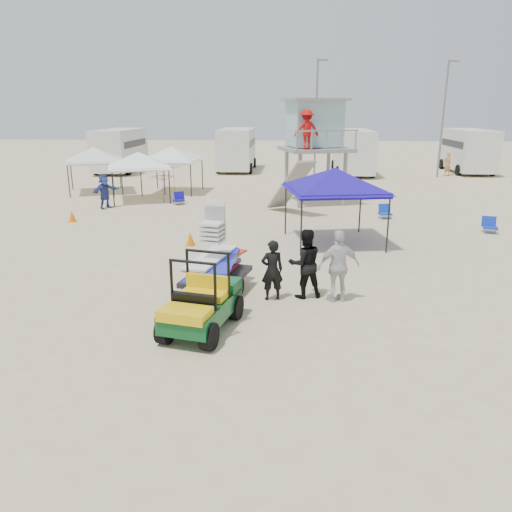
# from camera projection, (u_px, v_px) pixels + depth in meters

# --- Properties ---
(ground) EXTENTS (140.00, 140.00, 0.00)m
(ground) POSITION_uv_depth(u_px,v_px,m) (221.00, 361.00, 9.91)
(ground) COLOR beige
(ground) RESTS_ON ground
(utility_cart) EXTENTS (1.62, 2.48, 1.73)m
(utility_cart) POSITION_uv_depth(u_px,v_px,m) (200.00, 297.00, 11.04)
(utility_cart) COLOR #0B471D
(utility_cart) RESTS_ON ground
(surf_trailer) EXTENTS (1.81, 2.70, 2.20)m
(surf_trailer) POSITION_uv_depth(u_px,v_px,m) (216.00, 262.00, 13.24)
(surf_trailer) COLOR black
(surf_trailer) RESTS_ON ground
(man_left) EXTENTS (0.67, 0.52, 1.61)m
(man_left) POSITION_uv_depth(u_px,v_px,m) (272.00, 270.00, 12.88)
(man_left) COLOR black
(man_left) RESTS_ON ground
(man_mid) EXTENTS (1.06, 0.92, 1.85)m
(man_mid) POSITION_uv_depth(u_px,v_px,m) (305.00, 264.00, 13.03)
(man_mid) COLOR black
(man_mid) RESTS_ON ground
(man_right) EXTENTS (1.19, 0.75, 1.89)m
(man_right) POSITION_uv_depth(u_px,v_px,m) (339.00, 266.00, 12.73)
(man_right) COLOR silver
(man_right) RESTS_ON ground
(lifeguard_tower) EXTENTS (4.03, 4.03, 5.18)m
(lifeguard_tower) POSITION_uv_depth(u_px,v_px,m) (314.00, 128.00, 25.52)
(lifeguard_tower) COLOR gray
(lifeguard_tower) RESTS_ON ground
(canopy_blue) EXTENTS (3.72, 3.72, 3.18)m
(canopy_blue) POSITION_uv_depth(u_px,v_px,m) (335.00, 172.00, 17.84)
(canopy_blue) COLOR black
(canopy_blue) RESTS_ON ground
(canopy_white_a) EXTENTS (3.83, 3.83, 3.00)m
(canopy_white_a) POSITION_uv_depth(u_px,v_px,m) (138.00, 155.00, 26.47)
(canopy_white_a) COLOR black
(canopy_white_a) RESTS_ON ground
(canopy_white_b) EXTENTS (3.90, 3.90, 3.05)m
(canopy_white_b) POSITION_uv_depth(u_px,v_px,m) (93.00, 150.00, 29.01)
(canopy_white_b) COLOR black
(canopy_white_b) RESTS_ON ground
(canopy_white_c) EXTENTS (3.19, 3.19, 3.10)m
(canopy_white_c) POSITION_uv_depth(u_px,v_px,m) (172.00, 149.00, 28.96)
(canopy_white_c) COLOR black
(canopy_white_c) RESTS_ON ground
(umbrella_a) EXTENTS (2.03, 2.06, 1.56)m
(umbrella_a) POSITION_uv_depth(u_px,v_px,m) (163.00, 188.00, 26.13)
(umbrella_a) COLOR #CC1541
(umbrella_a) RESTS_ON ground
(umbrella_b) EXTENTS (2.30, 2.34, 1.85)m
(umbrella_b) POSITION_uv_depth(u_px,v_px,m) (174.00, 177.00, 29.36)
(umbrella_b) COLOR orange
(umbrella_b) RESTS_ON ground
(cone_near) EXTENTS (0.34, 0.34, 0.50)m
(cone_near) POSITION_uv_depth(u_px,v_px,m) (190.00, 239.00, 18.20)
(cone_near) COLOR orange
(cone_near) RESTS_ON ground
(cone_far) EXTENTS (0.34, 0.34, 0.50)m
(cone_far) POSITION_uv_depth(u_px,v_px,m) (72.00, 216.00, 21.96)
(cone_far) COLOR #FF6308
(cone_far) RESTS_ON ground
(beach_chair_a) EXTENTS (0.72, 0.81, 0.64)m
(beach_chair_a) POSITION_uv_depth(u_px,v_px,m) (179.00, 198.00, 26.01)
(beach_chair_a) COLOR #150E9A
(beach_chair_a) RESTS_ON ground
(beach_chair_b) EXTENTS (0.61, 0.65, 0.64)m
(beach_chair_b) POSITION_uv_depth(u_px,v_px,m) (385.00, 211.00, 22.69)
(beach_chair_b) COLOR #0F37AC
(beach_chair_b) RESTS_ON ground
(beach_chair_c) EXTENTS (0.65, 0.71, 0.64)m
(beach_chair_c) POSITION_uv_depth(u_px,v_px,m) (490.00, 225.00, 20.07)
(beach_chair_c) COLOR #0F2BAC
(beach_chair_c) RESTS_ON ground
(rv_far_left) EXTENTS (2.64, 6.80, 3.25)m
(rv_far_left) POSITION_uv_depth(u_px,v_px,m) (120.00, 148.00, 38.87)
(rv_far_left) COLOR silver
(rv_far_left) RESTS_ON ground
(rv_mid_left) EXTENTS (2.65, 6.50, 3.25)m
(rv_mid_left) POSITION_uv_depth(u_px,v_px,m) (237.00, 148.00, 39.71)
(rv_mid_left) COLOR silver
(rv_mid_left) RESTS_ON ground
(rv_mid_right) EXTENTS (2.64, 7.00, 3.25)m
(rv_mid_right) POSITION_uv_depth(u_px,v_px,m) (353.00, 150.00, 37.68)
(rv_mid_right) COLOR silver
(rv_mid_right) RESTS_ON ground
(rv_far_right) EXTENTS (2.64, 6.60, 3.25)m
(rv_far_right) POSITION_uv_depth(u_px,v_px,m) (468.00, 149.00, 38.53)
(rv_far_right) COLOR silver
(rv_far_right) RESTS_ON ground
(light_pole_left) EXTENTS (0.14, 0.14, 8.00)m
(light_pole_left) POSITION_uv_depth(u_px,v_px,m) (316.00, 120.00, 34.39)
(light_pole_left) COLOR slate
(light_pole_left) RESTS_ON ground
(light_pole_right) EXTENTS (0.14, 0.14, 8.00)m
(light_pole_right) POSITION_uv_depth(u_px,v_px,m) (443.00, 120.00, 35.23)
(light_pole_right) COLOR slate
(light_pole_right) RESTS_ON ground
(distant_beachgoers) EXTENTS (21.77, 15.04, 1.73)m
(distant_beachgoers) POSITION_uv_depth(u_px,v_px,m) (219.00, 182.00, 27.83)
(distant_beachgoers) COLOR tan
(distant_beachgoers) RESTS_ON ground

